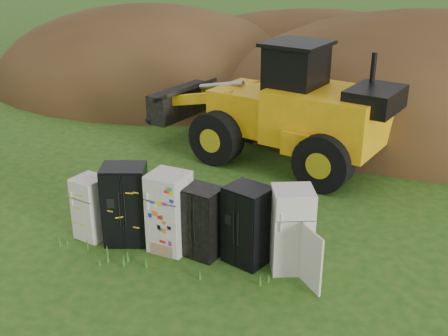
# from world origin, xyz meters

# --- Properties ---
(ground) EXTENTS (120.00, 120.00, 0.00)m
(ground) POSITION_xyz_m (0.00, 0.00, 0.00)
(ground) COLOR #1E5115
(ground) RESTS_ON ground
(fridge_leftmost) EXTENTS (0.83, 0.81, 1.53)m
(fridge_leftmost) POSITION_xyz_m (-2.45, -0.02, 0.77)
(fridge_leftmost) COLOR white
(fridge_leftmost) RESTS_ON ground
(fridge_black_side) EXTENTS (1.17, 1.03, 1.90)m
(fridge_black_side) POSITION_xyz_m (-1.59, 0.04, 0.95)
(fridge_black_side) COLOR black
(fridge_black_side) RESTS_ON ground
(fridge_sticker) EXTENTS (0.94, 0.89, 1.87)m
(fridge_sticker) POSITION_xyz_m (-0.48, -0.01, 0.94)
(fridge_sticker) COLOR silver
(fridge_sticker) RESTS_ON ground
(fridge_dark_mid) EXTENTS (0.99, 0.88, 1.63)m
(fridge_dark_mid) POSITION_xyz_m (0.29, -0.02, 0.82)
(fridge_dark_mid) COLOR black
(fridge_dark_mid) RESTS_ON ground
(fridge_black_right) EXTENTS (1.11, 1.03, 1.78)m
(fridge_black_right) POSITION_xyz_m (1.33, -0.00, 0.89)
(fridge_black_right) COLOR black
(fridge_black_right) RESTS_ON ground
(fridge_open_door) EXTENTS (1.06, 1.02, 1.86)m
(fridge_open_door) POSITION_xyz_m (2.30, -0.01, 0.93)
(fridge_open_door) COLOR white
(fridge_open_door) RESTS_ON ground
(wheel_loader) EXTENTS (8.51, 5.42, 3.83)m
(wheel_loader) POSITION_xyz_m (0.33, 6.19, 1.92)
(wheel_loader) COLOR #FFAF10
(wheel_loader) RESTS_ON ground
(dirt_mound_right) EXTENTS (17.20, 12.61, 8.37)m
(dirt_mound_right) POSITION_xyz_m (5.46, 11.93, 0.00)
(dirt_mound_right) COLOR #432915
(dirt_mound_right) RESTS_ON ground
(dirt_mound_left) EXTENTS (15.80, 11.85, 7.61)m
(dirt_mound_left) POSITION_xyz_m (-6.90, 13.77, 0.00)
(dirt_mound_left) COLOR #432915
(dirt_mound_left) RESTS_ON ground
(dirt_mound_back) EXTENTS (18.00, 12.00, 6.81)m
(dirt_mound_back) POSITION_xyz_m (0.50, 17.27, 0.00)
(dirt_mound_back) COLOR #432915
(dirt_mound_back) RESTS_ON ground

